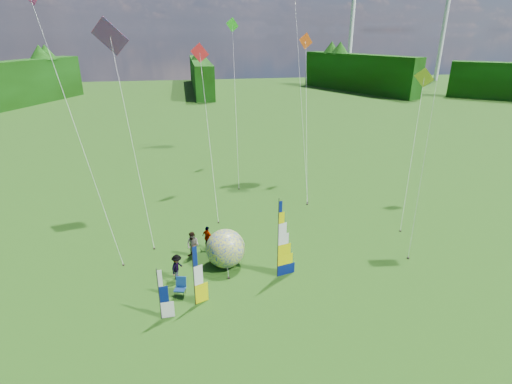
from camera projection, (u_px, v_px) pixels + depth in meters
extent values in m
plane|color=#246112|center=(288.00, 315.00, 21.15)|extent=(220.00, 220.00, 0.00)
sphere|color=#1730A5|center=(225.00, 249.00, 25.11)|extent=(3.00, 3.00, 2.47)
imported|color=#66594C|center=(213.00, 250.00, 25.63)|extent=(0.65, 0.44, 1.76)
imported|color=#66594C|center=(193.00, 245.00, 26.14)|extent=(0.99, 0.87, 1.85)
imported|color=#66594C|center=(177.00, 267.00, 23.88)|extent=(0.85, 1.12, 1.64)
imported|color=#66594C|center=(208.00, 237.00, 27.35)|extent=(0.91, 0.98, 1.62)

